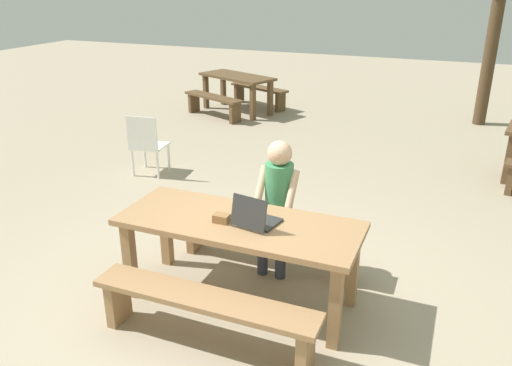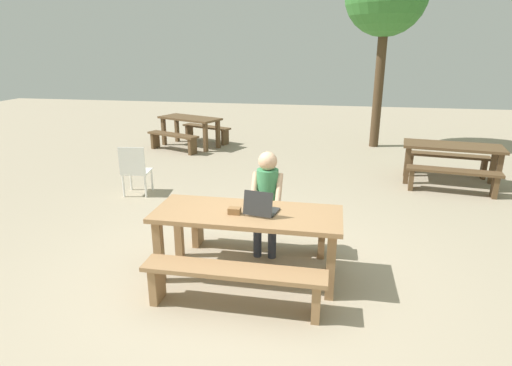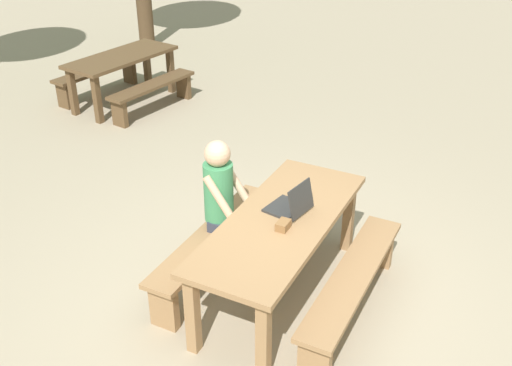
{
  "view_description": "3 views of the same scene",
  "coord_description": "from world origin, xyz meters",
  "px_view_note": "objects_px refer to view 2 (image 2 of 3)",
  "views": [
    {
      "loc": [
        1.58,
        -3.48,
        2.64
      ],
      "look_at": [
        0.05,
        0.25,
        1.02
      ],
      "focal_mm": 36.11,
      "sensor_mm": 36.0,
      "label": 1
    },
    {
      "loc": [
        0.87,
        -4.11,
        2.44
      ],
      "look_at": [
        0.05,
        0.25,
        1.02
      ],
      "focal_mm": 29.52,
      "sensor_mm": 36.0,
      "label": 2
    },
    {
      "loc": [
        -3.77,
        -1.69,
        3.41
      ],
      "look_at": [
        0.05,
        0.25,
        1.02
      ],
      "focal_mm": 42.07,
      "sensor_mm": 36.0,
      "label": 3
    }
  ],
  "objects_px": {
    "picnic_table_front": "(247,221)",
    "picnic_table_rear": "(452,151)",
    "plastic_chair": "(135,170)",
    "small_pouch": "(234,211)",
    "person_seated": "(267,196)",
    "picnic_table_mid": "(190,123)",
    "laptop": "(261,208)"
  },
  "relations": [
    {
      "from": "small_pouch",
      "to": "picnic_table_mid",
      "type": "relative_size",
      "value": 0.07
    },
    {
      "from": "picnic_table_front",
      "to": "picnic_table_mid",
      "type": "relative_size",
      "value": 1.15
    },
    {
      "from": "plastic_chair",
      "to": "picnic_table_front",
      "type": "bearing_deg",
      "value": 128.94
    },
    {
      "from": "small_pouch",
      "to": "picnic_table_mid",
      "type": "bearing_deg",
      "value": 113.17
    },
    {
      "from": "picnic_table_front",
      "to": "picnic_table_mid",
      "type": "distance_m",
      "value": 6.72
    },
    {
      "from": "picnic_table_front",
      "to": "picnic_table_rear",
      "type": "distance_m",
      "value": 5.03
    },
    {
      "from": "person_seated",
      "to": "picnic_table_mid",
      "type": "relative_size",
      "value": 0.73
    },
    {
      "from": "picnic_table_rear",
      "to": "person_seated",
      "type": "bearing_deg",
      "value": -122.39
    },
    {
      "from": "picnic_table_front",
      "to": "plastic_chair",
      "type": "xyz_separation_m",
      "value": [
        -2.44,
        2.3,
        -0.2
      ]
    },
    {
      "from": "picnic_table_rear",
      "to": "picnic_table_front",
      "type": "bearing_deg",
      "value": -118.86
    },
    {
      "from": "picnic_table_front",
      "to": "person_seated",
      "type": "distance_m",
      "value": 0.63
    },
    {
      "from": "small_pouch",
      "to": "plastic_chair",
      "type": "distance_m",
      "value": 3.34
    },
    {
      "from": "plastic_chair",
      "to": "person_seated",
      "type": "bearing_deg",
      "value": 138.77
    },
    {
      "from": "picnic_table_front",
      "to": "laptop",
      "type": "height_order",
      "value": "laptop"
    },
    {
      "from": "laptop",
      "to": "person_seated",
      "type": "xyz_separation_m",
      "value": [
        -0.04,
        0.63,
        -0.09
      ]
    },
    {
      "from": "small_pouch",
      "to": "person_seated",
      "type": "xyz_separation_m",
      "value": [
        0.24,
        0.69,
        -0.06
      ]
    },
    {
      "from": "plastic_chair",
      "to": "laptop",
      "type": "bearing_deg",
      "value": 130.38
    },
    {
      "from": "plastic_chair",
      "to": "picnic_table_rear",
      "type": "height_order",
      "value": "plastic_chair"
    },
    {
      "from": "picnic_table_front",
      "to": "small_pouch",
      "type": "height_order",
      "value": "small_pouch"
    },
    {
      "from": "laptop",
      "to": "small_pouch",
      "type": "distance_m",
      "value": 0.28
    },
    {
      "from": "laptop",
      "to": "picnic_table_mid",
      "type": "bearing_deg",
      "value": -54.57
    },
    {
      "from": "picnic_table_front",
      "to": "plastic_chair",
      "type": "distance_m",
      "value": 3.36
    },
    {
      "from": "person_seated",
      "to": "small_pouch",
      "type": "bearing_deg",
      "value": -109.06
    },
    {
      "from": "picnic_table_front",
      "to": "picnic_table_mid",
      "type": "xyz_separation_m",
      "value": [
        -2.77,
        6.12,
        -0.03
      ]
    },
    {
      "from": "picnic_table_front",
      "to": "picnic_table_rear",
      "type": "relative_size",
      "value": 1.12
    },
    {
      "from": "person_seated",
      "to": "picnic_table_mid",
      "type": "height_order",
      "value": "person_seated"
    },
    {
      "from": "picnic_table_front",
      "to": "small_pouch",
      "type": "xyz_separation_m",
      "value": [
        -0.12,
        -0.08,
        0.15
      ]
    },
    {
      "from": "small_pouch",
      "to": "person_seated",
      "type": "distance_m",
      "value": 0.73
    },
    {
      "from": "laptop",
      "to": "picnic_table_rear",
      "type": "relative_size",
      "value": 0.2
    },
    {
      "from": "picnic_table_front",
      "to": "small_pouch",
      "type": "bearing_deg",
      "value": -147.03
    },
    {
      "from": "picnic_table_front",
      "to": "picnic_table_mid",
      "type": "height_order",
      "value": "picnic_table_front"
    },
    {
      "from": "laptop",
      "to": "small_pouch",
      "type": "xyz_separation_m",
      "value": [
        -0.28,
        -0.05,
        -0.03
      ]
    }
  ]
}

